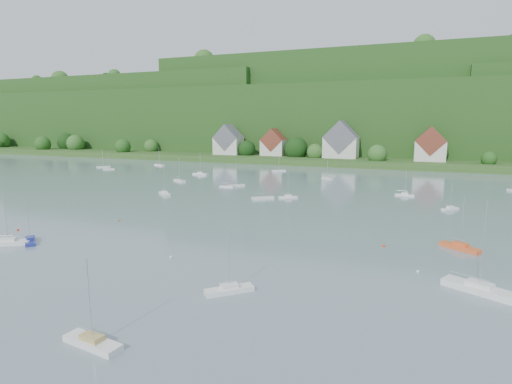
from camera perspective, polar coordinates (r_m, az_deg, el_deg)
far_shore_strip at (r=218.88m, az=10.85°, el=4.57°), size 600.00×60.00×3.00m
forested_ridge at (r=285.62m, az=13.78°, el=9.92°), size 620.00×181.22×69.89m
village_building_0 at (r=223.35m, az=-3.83°, el=6.88°), size 14.00×10.40×16.00m
village_building_1 at (r=215.64m, az=2.45°, el=6.59°), size 12.00×9.36×14.00m
village_building_2 at (r=205.60m, az=11.66°, el=6.68°), size 16.00×11.44×18.00m
village_building_3 at (r=200.37m, az=22.92°, el=5.80°), size 13.00×10.40×15.50m
near_sailboat_0 at (r=81.11m, az=-31.00°, el=-5.94°), size 6.89×5.37×9.37m
near_sailboat_1 at (r=80.68m, az=-28.69°, el=-5.86°), size 5.34×4.77×7.57m
near_sailboat_2 at (r=43.08m, az=-21.63°, el=-18.63°), size 6.41×2.56×8.41m
near_sailboat_3 at (r=51.34m, az=-3.71°, el=-13.21°), size 5.45×5.34×8.06m
near_sailboat_4 at (r=57.84m, az=28.42°, el=-11.60°), size 8.53×5.89×11.30m
near_sailboat_5 at (r=74.91m, az=26.35°, el=-6.78°), size 6.34×5.18×8.73m
mooring_buoy_0 at (r=90.77m, az=-30.00°, el=-4.62°), size 0.45×0.45×0.45m
mooring_buoy_1 at (r=64.73m, az=-11.65°, el=-8.88°), size 0.46×0.46×0.46m
mooring_buoy_2 at (r=72.01m, az=17.17°, el=-7.20°), size 0.46×0.46×0.46m
mooring_buoy_3 at (r=90.40m, az=-18.38°, el=-3.85°), size 0.40×0.40×0.40m
mooring_buoy_4 at (r=61.81m, az=21.42°, el=-10.27°), size 0.42×0.42×0.42m
far_sailboat_cluster at (r=138.08m, az=6.52°, el=1.30°), size 205.05×69.37×8.71m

